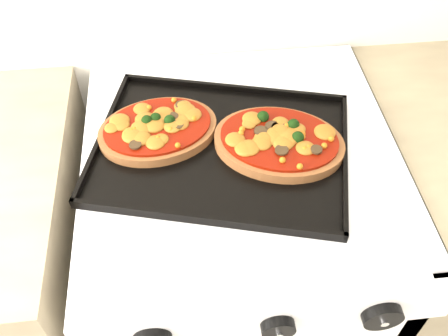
{
  "coord_description": "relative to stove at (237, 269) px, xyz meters",
  "views": [
    {
      "loc": [
        -0.06,
        1.06,
        1.59
      ],
      "look_at": [
        0.0,
        1.64,
        0.92
      ],
      "focal_mm": 40.0,
      "sensor_mm": 36.0,
      "label": 1
    }
  ],
  "objects": [
    {
      "name": "pizza_right",
      "position": [
        0.07,
        -0.02,
        0.48
      ],
      "size": [
        0.28,
        0.24,
        0.04
      ],
      "primitive_type": null,
      "rotation": [
        0.0,
        0.0,
        -0.32
      ],
      "color": "brown",
      "rests_on": "baking_tray"
    },
    {
      "name": "baking_tray",
      "position": [
        -0.04,
        -0.01,
        0.47
      ],
      "size": [
        0.53,
        0.45,
        0.02
      ],
      "primitive_type": "cube",
      "rotation": [
        0.0,
        0.0,
        -0.26
      ],
      "color": "black",
      "rests_on": "stove"
    },
    {
      "name": "pizza_left",
      "position": [
        -0.15,
        0.04,
        0.48
      ],
      "size": [
        0.25,
        0.2,
        0.03
      ],
      "primitive_type": null,
      "rotation": [
        0.0,
        0.0,
        0.19
      ],
      "color": "brown",
      "rests_on": "baking_tray"
    },
    {
      "name": "knob_right",
      "position": [
        0.18,
        -0.33,
        0.4
      ],
      "size": [
        0.06,
        0.02,
        0.06
      ],
      "primitive_type": "cylinder",
      "rotation": [
        1.57,
        0.0,
        0.0
      ],
      "color": "black",
      "rests_on": "control_panel"
    },
    {
      "name": "control_panel",
      "position": [
        0.0,
        -0.31,
        0.4
      ],
      "size": [
        0.6,
        0.02,
        0.09
      ],
      "primitive_type": "cube",
      "color": "white",
      "rests_on": "stove"
    },
    {
      "name": "knob_center",
      "position": [
        0.01,
        -0.33,
        0.4
      ],
      "size": [
        0.05,
        0.02,
        0.05
      ],
      "primitive_type": "cylinder",
      "rotation": [
        1.57,
        0.0,
        0.0
      ],
      "color": "black",
      "rests_on": "control_panel"
    },
    {
      "name": "stove",
      "position": [
        0.0,
        0.0,
        0.0
      ],
      "size": [
        0.6,
        0.6,
        0.91
      ],
      "primitive_type": "cube",
      "color": "white",
      "rests_on": "floor"
    }
  ]
}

